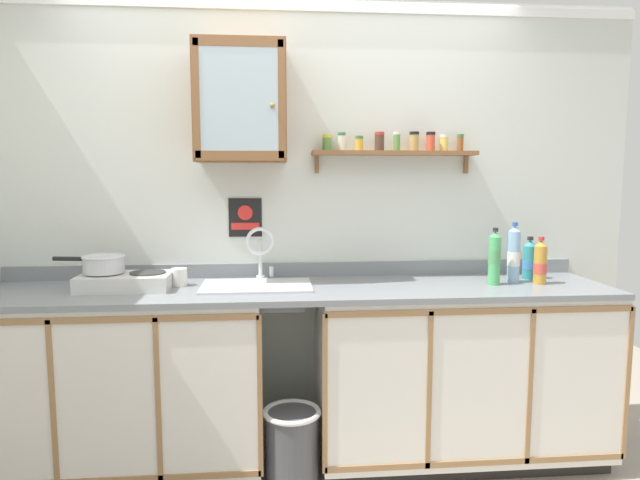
# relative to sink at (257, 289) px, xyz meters

# --- Properties ---
(back_wall) EXTENTS (3.88, 0.07, 2.51)m
(back_wall) POSITION_rel_sink_xyz_m (0.22, 0.30, 0.31)
(back_wall) COLOR silver
(back_wall) RESTS_ON ground
(lower_cabinet_run) EXTENTS (1.43, 0.63, 0.94)m
(lower_cabinet_run) POSITION_rel_sink_xyz_m (-0.69, -0.03, -0.48)
(lower_cabinet_run) COLOR black
(lower_cabinet_run) RESTS_ON ground
(lower_cabinet_run_right) EXTENTS (1.55, 0.63, 0.94)m
(lower_cabinet_run_right) POSITION_rel_sink_xyz_m (1.08, -0.03, -0.48)
(lower_cabinet_run_right) COLOR black
(lower_cabinet_run_right) RESTS_ON ground
(countertop) EXTENTS (3.24, 0.65, 0.03)m
(countertop) POSITION_rel_sink_xyz_m (0.22, -0.04, -0.00)
(countertop) COLOR gray
(countertop) RESTS_ON lower_cabinet_run
(backsplash) EXTENTS (3.24, 0.02, 0.08)m
(backsplash) POSITION_rel_sink_xyz_m (0.22, 0.26, 0.05)
(backsplash) COLOR gray
(backsplash) RESTS_ON countertop
(sink) EXTENTS (0.57, 0.41, 0.40)m
(sink) POSITION_rel_sink_xyz_m (0.00, 0.00, 0.00)
(sink) COLOR silver
(sink) RESTS_ON countertop
(hot_plate_stove) EXTENTS (0.45, 0.26, 0.08)m
(hot_plate_stove) POSITION_rel_sink_xyz_m (-0.67, -0.02, 0.06)
(hot_plate_stove) COLOR silver
(hot_plate_stove) RESTS_ON countertop
(saucepan) EXTENTS (0.37, 0.21, 0.09)m
(saucepan) POSITION_rel_sink_xyz_m (-0.78, 0.00, 0.15)
(saucepan) COLOR silver
(saucepan) RESTS_ON hot_plate_stove
(bottle_detergent_teal_0) EXTENTS (0.07, 0.07, 0.24)m
(bottle_detergent_teal_0) POSITION_rel_sink_xyz_m (1.51, 0.08, 0.12)
(bottle_detergent_teal_0) COLOR teal
(bottle_detergent_teal_0) RESTS_ON countertop
(bottle_soda_green_1) EXTENTS (0.07, 0.07, 0.30)m
(bottle_soda_green_1) POSITION_rel_sink_xyz_m (1.25, -0.06, 0.16)
(bottle_soda_green_1) COLOR #4CB266
(bottle_soda_green_1) RESTS_ON countertop
(bottle_water_blue_2) EXTENTS (0.07, 0.07, 0.33)m
(bottle_water_blue_2) POSITION_rel_sink_xyz_m (1.38, -0.01, 0.16)
(bottle_water_blue_2) COLOR #8CB7E0
(bottle_water_blue_2) RESTS_ON countertop
(bottle_juice_amber_3) EXTENTS (0.07, 0.07, 0.25)m
(bottle_juice_amber_3) POSITION_rel_sink_xyz_m (1.51, -0.06, 0.13)
(bottle_juice_amber_3) COLOR gold
(bottle_juice_amber_3) RESTS_ON countertop
(mug) EXTENTS (0.12, 0.08, 0.09)m
(mug) POSITION_rel_sink_xyz_m (-0.41, 0.06, 0.06)
(mug) COLOR white
(mug) RESTS_ON countertop
(wall_cabinet) EXTENTS (0.47, 0.33, 0.62)m
(wall_cabinet) POSITION_rel_sink_xyz_m (-0.08, 0.12, 0.97)
(wall_cabinet) COLOR brown
(spice_shelf) EXTENTS (0.92, 0.14, 0.23)m
(spice_shelf) POSITION_rel_sink_xyz_m (0.76, 0.21, 0.74)
(spice_shelf) COLOR brown
(warning_sign) EXTENTS (0.18, 0.01, 0.22)m
(warning_sign) POSITION_rel_sink_xyz_m (-0.07, 0.27, 0.35)
(warning_sign) COLOR black
(trash_bin) EXTENTS (0.29, 0.29, 0.40)m
(trash_bin) POSITION_rel_sink_xyz_m (0.17, -0.25, -0.75)
(trash_bin) COLOR #4C4C51
(trash_bin) RESTS_ON ground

